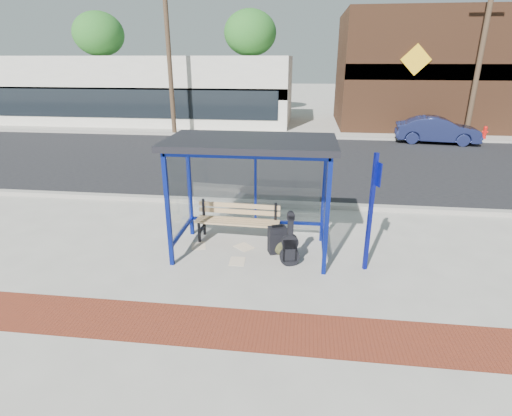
# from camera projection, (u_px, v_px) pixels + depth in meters

# --- Properties ---
(ground) EXTENTS (120.00, 120.00, 0.00)m
(ground) POSITION_uv_depth(u_px,v_px,m) (251.00, 252.00, 8.54)
(ground) COLOR #B2ADA0
(ground) RESTS_ON ground
(brick_paver_strip) EXTENTS (60.00, 1.00, 0.01)m
(brick_paver_strip) POSITION_uv_depth(u_px,v_px,m) (229.00, 328.00, 6.13)
(brick_paver_strip) COLOR maroon
(brick_paver_strip) RESTS_ON ground
(curb_near) EXTENTS (60.00, 0.25, 0.12)m
(curb_near) POSITION_uv_depth(u_px,v_px,m) (265.00, 203.00, 11.21)
(curb_near) COLOR gray
(curb_near) RESTS_ON ground
(street_asphalt) EXTENTS (60.00, 10.00, 0.00)m
(street_asphalt) POSITION_uv_depth(u_px,v_px,m) (278.00, 161.00, 15.97)
(street_asphalt) COLOR black
(street_asphalt) RESTS_ON ground
(curb_far) EXTENTS (60.00, 0.25, 0.12)m
(curb_far) POSITION_uv_depth(u_px,v_px,m) (285.00, 137.00, 20.69)
(curb_far) COLOR gray
(curb_far) RESTS_ON ground
(far_sidewalk) EXTENTS (60.00, 4.00, 0.01)m
(far_sidewalk) POSITION_uv_depth(u_px,v_px,m) (287.00, 131.00, 22.47)
(far_sidewalk) COLOR #B2ADA0
(far_sidewalk) RESTS_ON ground
(bus_shelter) EXTENTS (3.30, 1.80, 2.42)m
(bus_shelter) POSITION_uv_depth(u_px,v_px,m) (251.00, 156.00, 7.88)
(bus_shelter) COLOR navy
(bus_shelter) RESTS_ON ground
(storefront_white) EXTENTS (18.00, 6.04, 4.00)m
(storefront_white) POSITION_uv_depth(u_px,v_px,m) (149.00, 89.00, 25.57)
(storefront_white) COLOR silver
(storefront_white) RESTS_ON ground
(storefront_brown) EXTENTS (10.00, 7.08, 6.40)m
(storefront_brown) POSITION_uv_depth(u_px,v_px,m) (426.00, 70.00, 23.68)
(storefront_brown) COLOR #59331E
(storefront_brown) RESTS_ON ground
(tree_left) EXTENTS (3.60, 3.60, 7.03)m
(tree_left) POSITION_uv_depth(u_px,v_px,m) (99.00, 35.00, 28.65)
(tree_left) COLOR #4C3826
(tree_left) RESTS_ON ground
(tree_mid) EXTENTS (3.60, 3.60, 7.03)m
(tree_mid) POSITION_uv_depth(u_px,v_px,m) (250.00, 34.00, 27.39)
(tree_mid) COLOR #4C3826
(tree_mid) RESTS_ON ground
(tree_right) EXTENTS (3.60, 3.60, 7.03)m
(tree_right) POSITION_uv_depth(u_px,v_px,m) (489.00, 32.00, 25.62)
(tree_right) COLOR #4C3826
(tree_right) RESTS_ON ground
(utility_pole_west) EXTENTS (1.60, 0.24, 8.00)m
(utility_pole_west) POSITION_uv_depth(u_px,v_px,m) (169.00, 53.00, 20.22)
(utility_pole_west) COLOR #4C3826
(utility_pole_west) RESTS_ON ground
(utility_pole_east) EXTENTS (1.60, 0.24, 8.00)m
(utility_pole_east) POSITION_uv_depth(u_px,v_px,m) (481.00, 53.00, 18.51)
(utility_pole_east) COLOR #4C3826
(utility_pole_east) RESTS_ON ground
(bench) EXTENTS (1.89, 0.54, 0.88)m
(bench) POSITION_uv_depth(u_px,v_px,m) (238.00, 219.00, 8.94)
(bench) COLOR black
(bench) RESTS_ON ground
(guitar_bag) EXTENTS (0.41, 0.19, 1.08)m
(guitar_bag) POSITION_uv_depth(u_px,v_px,m) (290.00, 247.00, 7.84)
(guitar_bag) COLOR black
(guitar_bag) RESTS_ON ground
(suitcase) EXTENTS (0.42, 0.34, 0.64)m
(suitcase) POSITION_uv_depth(u_px,v_px,m) (277.00, 240.00, 8.40)
(suitcase) COLOR black
(suitcase) RESTS_ON ground
(backpack) EXTENTS (0.30, 0.27, 0.33)m
(backpack) POSITION_uv_depth(u_px,v_px,m) (281.00, 248.00, 8.35)
(backpack) COLOR #33331C
(backpack) RESTS_ON ground
(sign_post) EXTENTS (0.15, 0.28, 2.32)m
(sign_post) POSITION_uv_depth(u_px,v_px,m) (371.00, 207.00, 7.39)
(sign_post) COLOR navy
(sign_post) RESTS_ON ground
(newspaper_a) EXTENTS (0.40, 0.46, 0.01)m
(newspaper_a) POSITION_uv_depth(u_px,v_px,m) (199.00, 246.00, 8.79)
(newspaper_a) COLOR white
(newspaper_a) RESTS_ON ground
(newspaper_b) EXTENTS (0.33, 0.41, 0.01)m
(newspaper_b) POSITION_uv_depth(u_px,v_px,m) (237.00, 261.00, 8.12)
(newspaper_b) COLOR white
(newspaper_b) RESTS_ON ground
(newspaper_c) EXTENTS (0.51, 0.50, 0.01)m
(newspaper_c) POSITION_uv_depth(u_px,v_px,m) (244.00, 247.00, 8.74)
(newspaper_c) COLOR white
(newspaper_c) RESTS_ON ground
(parked_car) EXTENTS (3.96, 1.80, 1.26)m
(parked_car) POSITION_uv_depth(u_px,v_px,m) (437.00, 130.00, 19.20)
(parked_car) COLOR #1A214A
(parked_car) RESTS_ON ground
(fire_hydrant) EXTENTS (0.30, 0.19, 0.65)m
(fire_hydrant) POSITION_uv_depth(u_px,v_px,m) (485.00, 132.00, 20.31)
(fire_hydrant) COLOR red
(fire_hydrant) RESTS_ON ground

